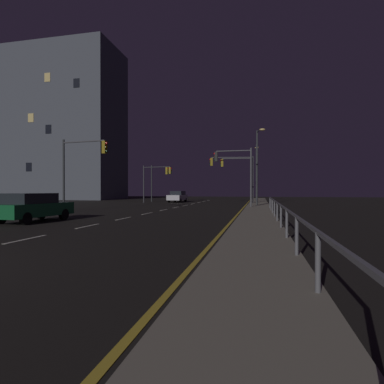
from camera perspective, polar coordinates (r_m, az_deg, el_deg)
The scene contains 16 objects.
ground_plane at distance 23.34m, azimuth -7.89°, elevation -3.90°, with size 112.00×112.00×0.00m, color black.
sidewalk_right at distance 21.89m, azimuth 12.12°, elevation -4.00°, with size 2.31×77.00×0.14m, color gray.
lane_markings_center at distance 26.64m, azimuth -5.27°, elevation -3.34°, with size 0.14×50.00×0.01m.
lane_edge_line at distance 26.93m, azimuth 9.17°, elevation -3.31°, with size 0.14×53.00×0.01m.
car at distance 18.90m, azimuth -27.39°, elevation -2.47°, with size 2.07×4.50×1.57m.
car_oncoming at distance 43.16m, azimuth -2.70°, elevation -0.81°, with size 1.91×4.44×1.57m.
traffic_light_far_left at distance 38.20m, azimuth 8.72°, elevation 4.03°, with size 4.08×0.59×5.70m.
traffic_light_near_left at distance 25.54m, azimuth -19.82°, elevation 5.55°, with size 4.10×0.63×5.75m.
traffic_light_mid_right at distance 29.98m, azimuth 7.99°, elevation 4.86°, with size 3.67×0.34×5.62m.
traffic_light_far_center at distance 44.12m, azimuth -5.93°, elevation 2.90°, with size 3.10×0.35×5.26m.
traffic_light_far_right at distance 37.45m, azimuth 7.63°, elevation 4.24°, with size 5.00×0.96×5.76m.
traffic_light_overhead_east at distance 41.47m, azimuth -6.94°, elevation 2.91°, with size 3.77×0.72×5.03m.
street_lamp_mid_block at distance 32.48m, azimuth 12.15°, elevation 5.78°, with size 0.88×2.01×7.77m.
street_lamp_median at distance 45.23m, azimuth 11.87°, elevation 4.45°, with size 0.56×1.82×8.08m.
barrier_fence at distance 15.05m, azimuth 15.84°, elevation -2.97°, with size 0.09×25.43×0.98m.
building_distant at distance 64.04m, azimuth -23.49°, elevation 11.20°, with size 23.08×10.78×27.52m.
Camera 1 is at (8.07, -4.33, 1.76)m, focal length 28.72 mm.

